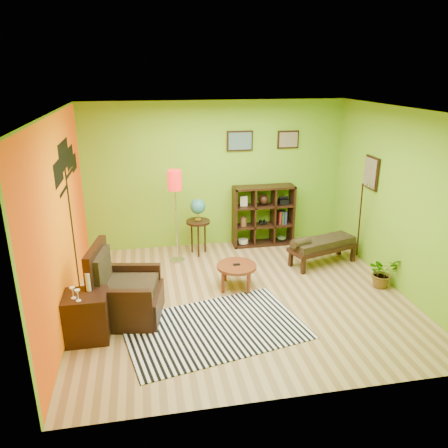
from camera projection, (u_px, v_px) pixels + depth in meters
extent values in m
plane|color=tan|center=(241.00, 297.00, 6.76)|extent=(5.00, 5.00, 0.00)
cube|color=#75B11D|center=(216.00, 175.00, 8.37)|extent=(5.00, 0.04, 2.80)
cube|color=#75B11D|center=(295.00, 281.00, 4.20)|extent=(5.00, 0.04, 2.80)
cube|color=#75B11D|center=(61.00, 221.00, 5.85)|extent=(0.04, 4.50, 2.80)
cube|color=#75B11D|center=(400.00, 201.00, 6.72)|extent=(0.04, 4.50, 2.80)
cube|color=white|center=(244.00, 111.00, 5.82)|extent=(5.00, 4.50, 0.04)
cube|color=#FF6F04|center=(62.00, 221.00, 5.86)|extent=(0.01, 4.45, 2.75)
cube|color=black|center=(73.00, 231.00, 6.49)|extent=(0.01, 0.14, 2.10)
cube|color=black|center=(59.00, 173.00, 5.69)|extent=(0.01, 0.65, 0.32)
cube|color=black|center=(64.00, 155.00, 6.15)|extent=(0.01, 0.85, 0.40)
cube|color=black|center=(70.00, 158.00, 6.66)|extent=(0.01, 0.70, 0.32)
cube|color=black|center=(74.00, 163.00, 7.04)|extent=(0.01, 0.50, 0.26)
cube|color=black|center=(240.00, 141.00, 8.20)|extent=(0.50, 0.03, 0.38)
cube|color=slate|center=(240.00, 141.00, 8.18)|extent=(0.44, 0.01, 0.32)
cube|color=black|center=(288.00, 140.00, 8.37)|extent=(0.42, 0.03, 0.34)
cube|color=#8B7B58|center=(288.00, 140.00, 8.35)|extent=(0.36, 0.01, 0.28)
cube|color=black|center=(371.00, 173.00, 7.47)|extent=(0.03, 0.44, 0.56)
cube|color=#8B7B58|center=(370.00, 173.00, 7.46)|extent=(0.01, 0.38, 0.50)
cylinder|color=black|center=(360.00, 221.00, 7.74)|extent=(0.23, 0.34, 1.46)
cone|color=silver|center=(368.00, 183.00, 7.35)|extent=(0.08, 0.09, 0.16)
cube|color=white|center=(214.00, 328.00, 5.92)|extent=(2.62, 1.95, 0.01)
cylinder|color=maroon|center=(237.00, 266.00, 6.93)|extent=(0.64, 0.64, 0.05)
cylinder|color=maroon|center=(249.00, 272.00, 7.17)|extent=(0.05, 0.05, 0.35)
cylinder|color=maroon|center=(225.00, 271.00, 7.20)|extent=(0.05, 0.05, 0.35)
cylinder|color=maroon|center=(248.00, 284.00, 6.79)|extent=(0.05, 0.05, 0.35)
cylinder|color=maroon|center=(223.00, 283.00, 6.82)|extent=(0.05, 0.05, 0.35)
cube|color=black|center=(237.00, 264.00, 6.92)|extent=(0.11, 0.05, 0.02)
cube|color=black|center=(130.00, 304.00, 6.15)|extent=(1.00, 0.99, 0.39)
cube|color=black|center=(98.00, 282.00, 6.03)|extent=(0.25, 0.85, 1.08)
cube|color=black|center=(123.00, 312.00, 5.73)|extent=(0.79, 0.24, 0.63)
cube|color=black|center=(135.00, 283.00, 6.49)|extent=(0.79, 0.24, 0.63)
cube|color=#E6BE64|center=(131.00, 287.00, 6.06)|extent=(0.80, 0.78, 0.14)
cube|color=#E6BE64|center=(103.00, 270.00, 5.96)|extent=(0.20, 0.64, 0.49)
cube|color=black|center=(87.00, 316.00, 5.61)|extent=(0.54, 0.49, 0.64)
cylinder|color=white|center=(88.00, 282.00, 5.57)|extent=(0.07, 0.07, 0.25)
cylinder|color=white|center=(87.00, 271.00, 5.51)|extent=(0.02, 0.02, 0.07)
cylinder|color=white|center=(74.00, 298.00, 5.41)|extent=(0.06, 0.06, 0.01)
cylinder|color=white|center=(73.00, 294.00, 5.39)|extent=(0.01, 0.01, 0.09)
cone|color=white|center=(72.00, 289.00, 5.37)|extent=(0.07, 0.07, 0.06)
cylinder|color=white|center=(79.00, 301.00, 5.35)|extent=(0.06, 0.06, 0.01)
cylinder|color=white|center=(78.00, 297.00, 5.33)|extent=(0.01, 0.01, 0.09)
cone|color=white|center=(77.00, 292.00, 5.31)|extent=(0.07, 0.07, 0.06)
cylinder|color=silver|center=(178.00, 260.00, 8.01)|extent=(0.26, 0.26, 0.03)
cylinder|color=silver|center=(176.00, 221.00, 7.75)|extent=(0.02, 0.02, 1.57)
cylinder|color=red|center=(175.00, 180.00, 7.50)|extent=(0.25, 0.25, 0.34)
cylinder|color=black|center=(198.00, 222.00, 8.11)|extent=(0.44, 0.44, 0.04)
cylinder|color=black|center=(205.00, 237.00, 8.30)|extent=(0.03, 0.03, 0.62)
cylinder|color=black|center=(192.00, 237.00, 8.29)|extent=(0.03, 0.03, 0.62)
cylinder|color=black|center=(198.00, 241.00, 8.09)|extent=(0.03, 0.03, 0.62)
cylinder|color=gold|center=(198.00, 220.00, 8.10)|extent=(0.11, 0.11, 0.02)
cylinder|color=gold|center=(198.00, 216.00, 8.08)|extent=(0.02, 0.02, 0.11)
sphere|color=#1260A9|center=(198.00, 206.00, 8.01)|extent=(0.28, 0.28, 0.28)
cube|color=black|center=(235.00, 217.00, 8.49)|extent=(0.04, 0.35, 1.20)
cube|color=black|center=(291.00, 214.00, 8.69)|extent=(0.04, 0.35, 1.20)
cube|color=black|center=(262.00, 243.00, 8.79)|extent=(1.20, 0.35, 0.04)
cube|color=black|center=(264.00, 187.00, 8.40)|extent=(1.20, 0.35, 0.04)
cube|color=black|center=(253.00, 216.00, 8.56)|extent=(0.03, 0.33, 1.12)
cube|color=black|center=(273.00, 215.00, 8.63)|extent=(0.03, 0.33, 1.12)
cube|color=black|center=(263.00, 225.00, 8.66)|extent=(1.12, 0.33, 0.03)
cube|color=black|center=(264.00, 206.00, 8.53)|extent=(1.12, 0.33, 0.03)
cylinder|color=beige|center=(243.00, 241.00, 8.69)|extent=(0.20, 0.20, 0.07)
sphere|color=black|center=(264.00, 200.00, 8.48)|extent=(0.20, 0.20, 0.20)
cube|color=black|center=(283.00, 201.00, 8.57)|extent=(0.18, 0.15, 0.10)
cylinder|color=black|center=(261.00, 222.00, 8.63)|extent=(0.06, 0.12, 0.06)
cylinder|color=black|center=(265.00, 222.00, 8.64)|extent=(0.06, 0.12, 0.06)
ellipsoid|color=#384C26|center=(282.00, 238.00, 8.83)|extent=(0.18, 0.18, 0.09)
cylinder|color=brown|center=(243.00, 222.00, 8.56)|extent=(0.12, 0.12, 0.18)
cube|color=beige|center=(244.00, 201.00, 8.42)|extent=(0.14, 0.03, 0.20)
cube|color=maroon|center=(279.00, 218.00, 8.67)|extent=(0.04, 0.18, 0.26)
cube|color=#1E4C1E|center=(282.00, 217.00, 8.68)|extent=(0.04, 0.18, 0.26)
cube|color=navy|center=(285.00, 217.00, 8.69)|extent=(0.04, 0.18, 0.26)
cube|color=black|center=(323.00, 247.00, 7.80)|extent=(1.34, 0.80, 0.07)
cube|color=#E6BE64|center=(323.00, 242.00, 7.77)|extent=(1.24, 0.72, 0.13)
cylinder|color=#E6BE64|center=(301.00, 242.00, 7.52)|extent=(0.35, 0.25, 0.16)
cube|color=black|center=(339.00, 247.00, 8.25)|extent=(0.08, 0.08, 0.28)
cube|color=black|center=(291.00, 259.00, 7.76)|extent=(0.08, 0.08, 0.28)
cube|color=black|center=(353.00, 254.00, 7.95)|extent=(0.08, 0.08, 0.28)
cube|color=black|center=(303.00, 266.00, 7.46)|extent=(0.08, 0.08, 0.28)
imported|color=#26661E|center=(382.00, 275.00, 7.01)|extent=(0.51, 0.56, 0.39)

